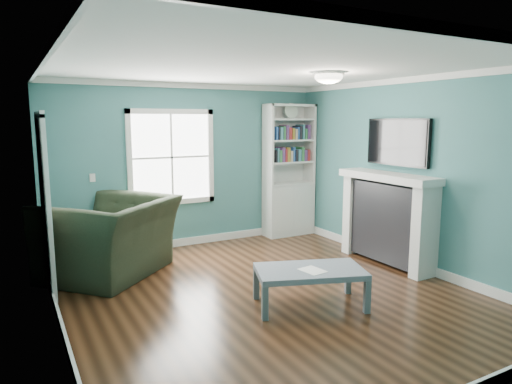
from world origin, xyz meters
TOP-DOWN VIEW (x-y plane):
  - floor at (0.00, 0.00)m, footprint 5.00×5.00m
  - room_walls at (0.00, 0.00)m, footprint 5.00×5.00m
  - trim at (0.00, 0.00)m, footprint 4.50×5.00m
  - window at (-0.30, 2.49)m, footprint 1.40×0.06m
  - bookshelf at (1.77, 2.30)m, footprint 0.90×0.35m
  - fireplace at (2.08, 0.20)m, footprint 0.44×1.58m
  - tv at (2.20, 0.20)m, footprint 0.06×1.10m
  - door at (-2.22, 1.40)m, footprint 0.12×0.98m
  - ceiling_fixture at (0.90, 0.10)m, footprint 0.38×0.38m
  - light_switch at (-1.50, 2.48)m, footprint 0.08×0.01m
  - recliner at (-1.45, 1.60)m, footprint 1.82×1.79m
  - coffee_table at (0.24, -0.51)m, footprint 1.31×0.99m
  - paper_sheet at (0.23, -0.57)m, footprint 0.24×0.29m

SIDE VIEW (x-z plane):
  - floor at x=0.00m, z-range 0.00..0.00m
  - coffee_table at x=0.24m, z-range 0.16..0.58m
  - paper_sheet at x=0.23m, z-range 0.42..0.43m
  - fireplace at x=2.08m, z-range -0.01..1.29m
  - recliner at x=-1.45m, z-range 0.00..1.35m
  - bookshelf at x=1.77m, z-range -0.23..2.08m
  - door at x=-2.22m, z-range -0.01..2.16m
  - light_switch at x=-1.50m, z-range 1.14..1.26m
  - trim at x=0.00m, z-range -0.06..2.54m
  - window at x=-0.30m, z-range 0.70..2.20m
  - room_walls at x=0.00m, z-range -0.92..4.08m
  - tv at x=2.20m, z-range 1.40..2.05m
  - ceiling_fixture at x=0.90m, z-range 2.47..2.63m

